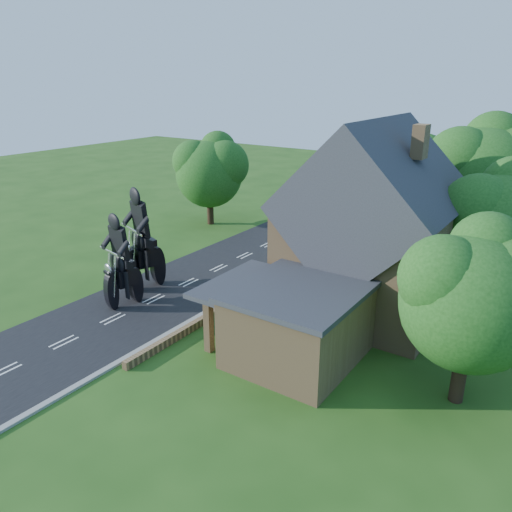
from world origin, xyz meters
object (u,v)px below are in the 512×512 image
Objects in this scene: house at (372,232)px; motorcycle_lead at (124,292)px; motorcycle_follow at (145,273)px; annex at (296,322)px; garden_wall at (264,285)px.

house is 13.95m from motorcycle_lead.
house is 13.60m from motorcycle_follow.
motorcycle_follow is at bearing 171.15° from annex.
house is 5.95× the size of motorcycle_lead.
annex is 3.53× the size of motorcycle_follow.
motorcycle_lead is 0.86× the size of motorcycle_follow.
annex is at bearing -164.29° from motorcycle_lead.
house is at bearing 9.17° from garden_wall.
garden_wall is at bearing 133.84° from annex.
motorcycle_follow is (-11.55, 1.80, -0.84)m from annex.
motorcycle_follow is at bearing -146.24° from garden_wall.
motorcycle_follow is at bearing -157.67° from house.
annex is 4.09× the size of motorcycle_lead.
motorcycle_lead reaches higher than garden_wall.
motorcycle_follow reaches higher than garden_wall.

